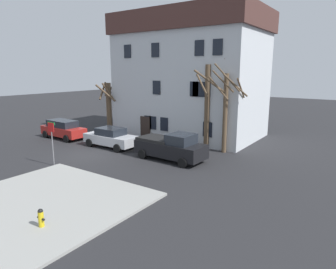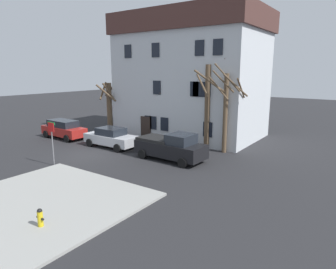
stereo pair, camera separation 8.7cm
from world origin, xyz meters
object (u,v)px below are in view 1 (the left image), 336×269
object	(u,v)px
fire_hydrant	(41,217)
tree_bare_near	(109,105)
tree_bare_end	(226,108)
car_red_wagon	(63,129)
tree_bare_far	(208,104)
building_main	(190,75)
street_sign_pole	(52,136)
car_silver_sedan	(111,137)
tree_bare_mid	(178,100)
pickup_truck_black	(171,147)

from	to	relation	value
fire_hydrant	tree_bare_near	bearing A→B (deg)	127.10
tree_bare_end	fire_hydrant	xyz separation A→B (m)	(-1.24, -14.89, -2.98)
car_red_wagon	tree_bare_far	bearing A→B (deg)	18.10
building_main	tree_bare_near	xyz separation A→B (m)	(-7.01, -4.06, -2.91)
building_main	tree_bare_end	world-z (taller)	building_main
tree_bare_end	street_sign_pole	bearing A→B (deg)	-130.37
street_sign_pole	fire_hydrant	bearing A→B (deg)	-38.09
tree_bare_near	car_red_wagon	bearing A→B (deg)	-112.91
building_main	street_sign_pole	world-z (taller)	building_main
tree_bare_end	car_silver_sedan	world-z (taller)	tree_bare_end
car_silver_sedan	fire_hydrant	xyz separation A→B (m)	(7.27, -11.14, -0.31)
tree_bare_mid	tree_bare_near	bearing A→B (deg)	-174.23
tree_bare_end	car_red_wagon	size ratio (longest dim) A/B	1.41
car_red_wagon	car_silver_sedan	size ratio (longest dim) A/B	1.02
car_silver_sedan	tree_bare_near	bearing A→B (deg)	136.02
street_sign_pole	pickup_truck_black	bearing A→B (deg)	44.40
fire_hydrant	street_sign_pole	size ratio (longest dim) A/B	0.26
car_silver_sedan	street_sign_pole	xyz separation A→B (m)	(0.42, -5.77, 1.24)
car_silver_sedan	fire_hydrant	world-z (taller)	car_silver_sedan
tree_bare_mid	tree_bare_far	size ratio (longest dim) A/B	0.97
tree_bare_far	pickup_truck_black	xyz separation A→B (m)	(-0.65, -4.24, -2.69)
building_main	pickup_truck_black	world-z (taller)	building_main
pickup_truck_black	fire_hydrant	world-z (taller)	pickup_truck_black
car_red_wagon	street_sign_pole	xyz separation A→B (m)	(6.53, -5.62, 1.17)
tree_bare_mid	car_silver_sedan	distance (m)	6.69
tree_bare_near	street_sign_pole	xyz separation A→B (m)	(4.71, -9.92, -0.86)
building_main	pickup_truck_black	distance (m)	10.28
tree_bare_mid	car_red_wagon	size ratio (longest dim) A/B	1.45
building_main	tree_bare_far	distance (m)	6.21
tree_bare_end	fire_hydrant	world-z (taller)	tree_bare_end
car_silver_sedan	pickup_truck_black	world-z (taller)	pickup_truck_black
building_main	pickup_truck_black	xyz separation A→B (m)	(3.43, -8.38, -4.87)
fire_hydrant	car_silver_sedan	bearing A→B (deg)	123.11
building_main	pickup_truck_black	size ratio (longest dim) A/B	2.59
tree_bare_near	tree_bare_far	bearing A→B (deg)	-0.40
tree_bare_far	tree_bare_end	size ratio (longest dim) A/B	1.06
tree_bare_far	street_sign_pole	distance (m)	11.83
tree_bare_far	tree_bare_end	distance (m)	1.76
building_main	tree_bare_mid	world-z (taller)	building_main
building_main	fire_hydrant	distance (m)	20.57
building_main	car_silver_sedan	world-z (taller)	building_main
tree_bare_end	pickup_truck_black	bearing A→B (deg)	-121.21
tree_bare_mid	tree_bare_far	distance (m)	3.45
tree_bare_far	pickup_truck_black	distance (m)	5.06
tree_bare_end	fire_hydrant	distance (m)	15.23
tree_bare_mid	tree_bare_end	bearing A→B (deg)	-13.13
building_main	tree_bare_end	bearing A→B (deg)	-37.56
tree_bare_end	pickup_truck_black	distance (m)	5.24
pickup_truck_black	street_sign_pole	bearing A→B (deg)	-135.60
pickup_truck_black	fire_hydrant	size ratio (longest dim) A/B	6.90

